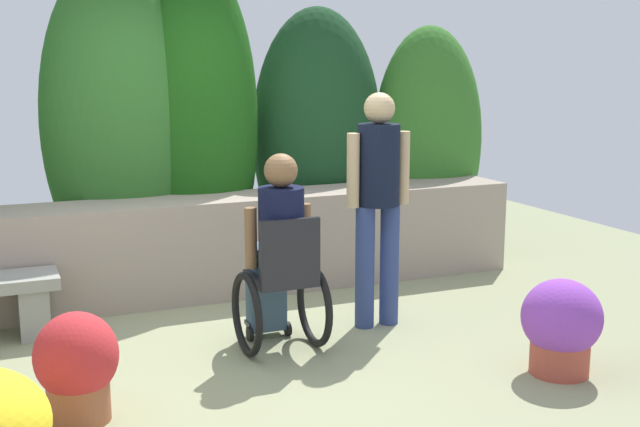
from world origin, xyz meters
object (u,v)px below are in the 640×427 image
person_in_wheelchair (279,259)px  person_standing_companion (378,194)px  flower_pot_purple_near (77,366)px  flower_pot_red_accent (561,326)px

person_in_wheelchair → person_standing_companion: size_ratio=0.78×
flower_pot_purple_near → person_in_wheelchair: bearing=24.3°
person_standing_companion → flower_pot_red_accent: bearing=-55.7°
person_standing_companion → person_in_wheelchair: bearing=-159.6°
person_in_wheelchair → flower_pot_red_accent: bearing=-47.4°
person_in_wheelchair → flower_pot_purple_near: size_ratio=2.19×
person_standing_companion → flower_pot_purple_near: (-2.20, -0.80, -0.67)m
person_standing_companion → flower_pot_purple_near: bearing=-151.8°
person_standing_companion → flower_pot_red_accent: size_ratio=2.82×
flower_pot_red_accent → person_in_wheelchair: bearing=142.9°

